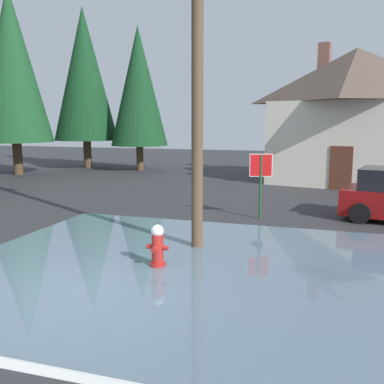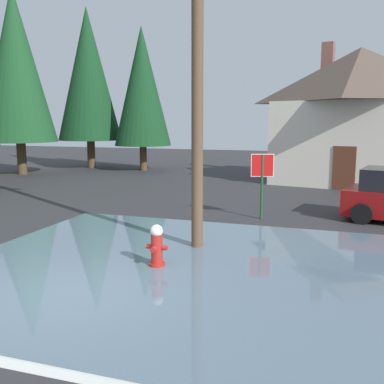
% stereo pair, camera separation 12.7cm
% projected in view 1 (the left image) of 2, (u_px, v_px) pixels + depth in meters
% --- Properties ---
extents(ground_plane, '(80.00, 80.00, 0.10)m').
position_uv_depth(ground_plane, '(73.00, 299.00, 7.79)').
color(ground_plane, '#2D2D30').
extents(flood_puddle, '(10.18, 8.20, 0.05)m').
position_uv_depth(flood_puddle, '(192.00, 267.00, 9.24)').
color(flood_puddle, slate).
rests_on(flood_puddle, ground).
extents(lane_stop_bar, '(4.03, 0.35, 0.01)m').
position_uv_depth(lane_stop_bar, '(36.00, 367.00, 5.54)').
color(lane_stop_bar, silver).
rests_on(lane_stop_bar, ground).
extents(fire_hydrant, '(0.48, 0.41, 0.95)m').
position_uv_depth(fire_hydrant, '(157.00, 247.00, 9.22)').
color(fire_hydrant, '#AD231E').
rests_on(fire_hydrant, ground).
extents(utility_pole, '(1.60, 0.28, 9.48)m').
position_uv_depth(utility_pole, '(197.00, 41.00, 9.96)').
color(utility_pole, brown).
rests_on(utility_pole, ground).
extents(stop_sign_far, '(0.70, 0.25, 2.09)m').
position_uv_depth(stop_sign_far, '(261.00, 173.00, 13.75)').
color(stop_sign_far, '#1E4C28').
rests_on(stop_sign_far, ground).
extents(house, '(8.90, 7.68, 7.21)m').
position_uv_depth(house, '(354.00, 114.00, 21.80)').
color(house, silver).
rests_on(house, ground).
extents(pine_tree_tall_left, '(4.26, 4.26, 10.65)m').
position_uv_depth(pine_tree_tall_left, '(12.00, 65.00, 24.59)').
color(pine_tree_tall_left, '#4C3823').
rests_on(pine_tree_tall_left, ground).
extents(pine_tree_short_left, '(3.55, 3.55, 8.88)m').
position_uv_depth(pine_tree_short_left, '(139.00, 87.00, 26.83)').
color(pine_tree_short_left, '#4C3823').
rests_on(pine_tree_short_left, ground).
extents(pine_tree_far_center, '(4.15, 4.15, 10.38)m').
position_uv_depth(pine_tree_far_center, '(84.00, 75.00, 28.23)').
color(pine_tree_far_center, '#4C3823').
rests_on(pine_tree_far_center, ground).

